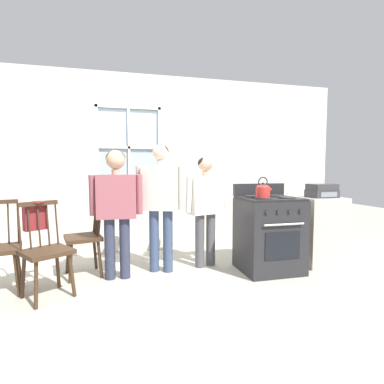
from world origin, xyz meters
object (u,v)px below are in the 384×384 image
at_px(person_elderly_left, 116,200).
at_px(stereo, 322,191).
at_px(chair_by_window, 46,252).
at_px(person_teen_center, 161,195).
at_px(chair_near_wall, 85,238).
at_px(potted_plant, 118,185).
at_px(handbag, 35,217).
at_px(person_adult_right, 205,201).
at_px(stove, 269,233).
at_px(kettle, 263,190).
at_px(side_counter, 319,230).

relative_size(person_elderly_left, stereo, 4.38).
distance_m(chair_by_window, person_teen_center, 1.39).
distance_m(chair_near_wall, potted_plant, 1.10).
distance_m(chair_near_wall, handbag, 0.66).
bearing_deg(potted_plant, handbag, -124.98).
xyz_separation_m(person_teen_center, person_adult_right, (0.59, 0.06, -0.10)).
bearing_deg(stove, kettle, -140.70).
bearing_deg(person_elderly_left, stereo, -0.83).
distance_m(handbag, stereo, 3.47).
bearing_deg(chair_near_wall, handbag, -64.60).
bearing_deg(person_teen_center, kettle, -0.53).
bearing_deg(person_elderly_left, stove, -3.87).
bearing_deg(chair_by_window, person_teen_center, -12.86).
xyz_separation_m(chair_near_wall, stereo, (3.02, -0.32, 0.53)).
relative_size(handbag, stereo, 0.90).
bearing_deg(person_elderly_left, chair_by_window, -151.32).
height_order(chair_by_window, handbag, same).
bearing_deg(person_teen_center, potted_plant, 138.32).
bearing_deg(stereo, side_counter, 90.00).
height_order(person_adult_right, potted_plant, person_adult_right).
height_order(kettle, stereo, kettle).
bearing_deg(side_counter, chair_by_window, -175.70).
distance_m(chair_near_wall, person_adult_right, 1.55).
bearing_deg(chair_near_wall, kettle, 62.93).
height_order(stove, handbag, stove).
xyz_separation_m(kettle, stereo, (0.96, 0.19, -0.04)).
bearing_deg(handbag, person_elderly_left, 10.63).
relative_size(stove, kettle, 4.39).
relative_size(side_counter, stereo, 2.65).
distance_m(person_teen_center, handbag, 1.38).
distance_m(kettle, side_counter, 1.14).
relative_size(person_teen_center, person_adult_right, 1.10).
relative_size(chair_by_window, stove, 0.88).
xyz_separation_m(chair_by_window, handbag, (-0.13, 0.20, 0.33)).
distance_m(chair_by_window, chair_near_wall, 0.63).
xyz_separation_m(person_adult_right, kettle, (0.56, -0.49, 0.17)).
height_order(chair_near_wall, person_elderly_left, person_elderly_left).
relative_size(chair_by_window, chair_near_wall, 1.00).
distance_m(chair_by_window, person_elderly_left, 0.90).
distance_m(side_counter, stereo, 0.54).
distance_m(person_elderly_left, stereo, 2.65).
distance_m(stove, stereo, 0.95).
bearing_deg(side_counter, person_teen_center, 174.23).
bearing_deg(person_adult_right, stereo, -26.85).
relative_size(chair_by_window, person_elderly_left, 0.64).
bearing_deg(side_counter, person_adult_right, 169.78).
xyz_separation_m(stove, stereo, (0.80, 0.06, 0.51)).
height_order(potted_plant, handbag, potted_plant).
xyz_separation_m(person_adult_right, stove, (0.72, -0.36, -0.38)).
distance_m(person_elderly_left, person_teen_center, 0.54).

